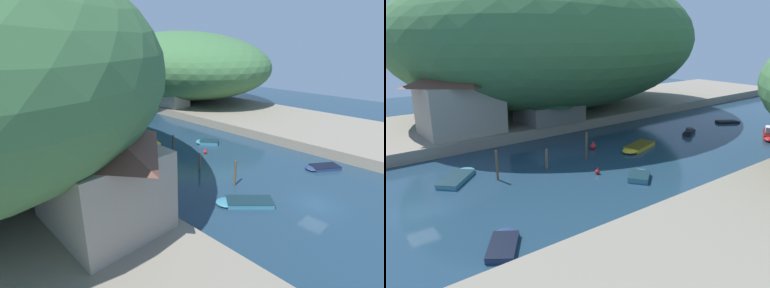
# 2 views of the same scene
# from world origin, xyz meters

# --- Properties ---
(water_surface) EXTENTS (130.00, 130.00, 0.00)m
(water_surface) POSITION_xyz_m (0.00, 30.00, 0.00)
(water_surface) COLOR #1E384C
(water_surface) RESTS_ON ground
(right_bank) EXTENTS (22.00, 120.00, 1.54)m
(right_bank) POSITION_xyz_m (24.57, 30.00, 0.77)
(right_bank) COLOR gray
(right_bank) RESTS_ON ground
(hillside_right) EXTENTS (36.29, 50.81, 16.77)m
(hillside_right) POSITION_xyz_m (25.67, 49.13, 9.93)
(hillside_right) COLOR #3D6B3D
(hillside_right) RESTS_ON right_bank
(waterfront_building) EXTENTS (8.60, 11.20, 9.37)m
(waterfront_building) POSITION_xyz_m (-18.39, 10.98, 6.38)
(waterfront_building) COLOR gray
(waterfront_building) RESTS_ON left_bank
(boathouse_shed) EXTENTS (7.72, 9.97, 4.69)m
(boathouse_shed) POSITION_xyz_m (-16.96, 24.70, 3.98)
(boathouse_shed) COLOR slate
(boathouse_shed) RESTS_ON left_bank
(right_bank_cottage) EXTENTS (5.19, 6.60, 5.27)m
(right_bank_cottage) POSITION_xyz_m (16.59, 41.26, 4.26)
(right_bank_cottage) COLOR #B2A899
(right_bank_cottage) RESTS_ON right_bank
(boat_white_cruiser) EXTENTS (2.72, 4.22, 1.05)m
(boat_white_cruiser) POSITION_xyz_m (-1.86, 40.72, 0.33)
(boat_white_cruiser) COLOR black
(boat_white_cruiser) RESTS_ON water_surface
(boat_far_right_bank) EXTENTS (3.88, 4.20, 0.54)m
(boat_far_right_bank) POSITION_xyz_m (6.07, 21.30, 0.27)
(boat_far_right_bank) COLOR teal
(boat_far_right_bank) RESTS_ON water_surface
(boat_navy_launch) EXTENTS (4.03, 6.08, 1.52)m
(boat_navy_launch) POSITION_xyz_m (6.56, 48.27, 0.46)
(boat_navy_launch) COLOR red
(boat_navy_launch) RESTS_ON water_surface
(boat_yellow_tender) EXTENTS (5.80, 5.78, 0.49)m
(boat_yellow_tender) POSITION_xyz_m (-5.47, 5.54, 0.24)
(boat_yellow_tender) COLOR teal
(boat_yellow_tender) RESTS_ON water_surface
(boat_red_skiff) EXTENTS (3.48, 4.46, 0.38)m
(boat_red_skiff) POSITION_xyz_m (-2.19, 52.19, 0.19)
(boat_red_skiff) COLOR black
(boat_red_skiff) RESTS_ON water_surface
(boat_open_rowboat) EXTENTS (4.91, 4.24, 0.45)m
(boat_open_rowboat) POSITION_xyz_m (9.38, 3.46, 0.22)
(boat_open_rowboat) COLOR navy
(boat_open_rowboat) RESTS_ON water_surface
(boat_near_quay) EXTENTS (3.74, 6.52, 0.59)m
(boat_near_quay) POSITION_xyz_m (-1.15, 28.33, 0.29)
(boat_near_quay) COLOR gold
(boat_near_quay) RESTS_ON water_surface
(mooring_post_nearest) EXTENTS (0.26, 0.26, 3.31)m
(mooring_post_nearest) POSITION_xyz_m (-2.66, 8.74, 1.66)
(mooring_post_nearest) COLOR brown
(mooring_post_nearest) RESTS_ON water_surface
(mooring_post_second) EXTENTS (0.31, 0.31, 2.43)m
(mooring_post_second) POSITION_xyz_m (-2.38, 14.78, 1.22)
(mooring_post_second) COLOR brown
(mooring_post_second) RESTS_ON water_surface
(mooring_post_middle) EXTENTS (0.25, 0.25, 3.58)m
(mooring_post_middle) POSITION_xyz_m (-2.05, 20.38, 1.80)
(mooring_post_middle) COLOR brown
(mooring_post_middle) RESTS_ON water_surface
(channel_buoy_near) EXTENTS (0.78, 0.78, 1.17)m
(channel_buoy_near) POSITION_xyz_m (-4.83, 23.73, 0.46)
(channel_buoy_near) COLOR red
(channel_buoy_near) RESTS_ON water_surface
(channel_buoy_far) EXTENTS (0.53, 0.53, 0.79)m
(channel_buoy_far) POSITION_xyz_m (2.53, 18.31, 0.31)
(channel_buoy_far) COLOR red
(channel_buoy_far) RESTS_ON water_surface
(person_on_quay) EXTENTS (0.23, 0.38, 1.69)m
(person_on_quay) POSITION_xyz_m (-14.98, 8.79, 2.52)
(person_on_quay) COLOR #282D3D
(person_on_quay) RESTS_ON left_bank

